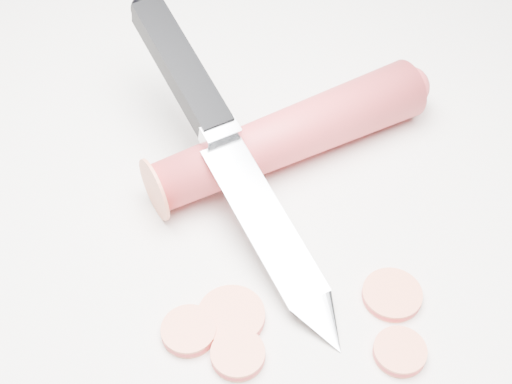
{
  "coord_description": "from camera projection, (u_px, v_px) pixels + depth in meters",
  "views": [
    {
      "loc": [
        -0.02,
        -0.27,
        0.36
      ],
      "look_at": [
        -0.04,
        0.04,
        0.02
      ],
      "focal_mm": 50.0,
      "sensor_mm": 36.0,
      "label": 1
    }
  ],
  "objects": [
    {
      "name": "ground",
      "position": [
        316.0,
        256.0,
        0.44
      ],
      "size": [
        2.4,
        2.4,
        0.0
      ],
      "primitive_type": "plane",
      "color": "silver",
      "rests_on": "ground"
    },
    {
      "name": "carrot",
      "position": [
        290.0,
        135.0,
        0.49
      ],
      "size": [
        0.19,
        0.14,
        0.04
      ],
      "primitive_type": "cylinder",
      "rotation": [
        1.57,
        0.0,
        -1.0
      ],
      "color": "red",
      "rests_on": "ground"
    },
    {
      "name": "carrot_slice_0",
      "position": [
        231.0,
        316.0,
        0.41
      ],
      "size": [
        0.04,
        0.04,
        0.01
      ],
      "primitive_type": "cylinder",
      "color": "#EC724F",
      "rests_on": "ground"
    },
    {
      "name": "carrot_slice_1",
      "position": [
        189.0,
        331.0,
        0.41
      ],
      "size": [
        0.03,
        0.03,
        0.01
      ],
      "primitive_type": "cylinder",
      "color": "#EC724F",
      "rests_on": "ground"
    },
    {
      "name": "carrot_slice_3",
      "position": [
        392.0,
        295.0,
        0.42
      ],
      "size": [
        0.04,
        0.04,
        0.01
      ],
      "primitive_type": "cylinder",
      "color": "#EC724F",
      "rests_on": "ground"
    },
    {
      "name": "carrot_slice_4",
      "position": [
        400.0,
        352.0,
        0.4
      ],
      "size": [
        0.03,
        0.03,
        0.01
      ],
      "primitive_type": "cylinder",
      "color": "#EC724F",
      "rests_on": "ground"
    },
    {
      "name": "carrot_slice_5",
      "position": [
        238.0,
        355.0,
        0.4
      ],
      "size": [
        0.03,
        0.03,
        0.01
      ],
      "primitive_type": "cylinder",
      "color": "#EC724F",
      "rests_on": "ground"
    },
    {
      "name": "kitchen_knife",
      "position": [
        231.0,
        150.0,
        0.45
      ],
      "size": [
        0.17,
        0.24,
        0.09
      ],
      "primitive_type": null,
      "color": "silver",
      "rests_on": "ground"
    }
  ]
}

